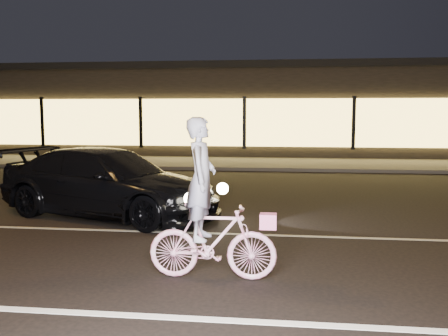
# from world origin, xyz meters

# --- Properties ---
(ground) EXTENTS (90.00, 90.00, 0.00)m
(ground) POSITION_xyz_m (0.00, 0.00, 0.00)
(ground) COLOR black
(ground) RESTS_ON ground
(lane_stripe_near) EXTENTS (60.00, 0.12, 0.01)m
(lane_stripe_near) POSITION_xyz_m (0.00, -1.50, 0.00)
(lane_stripe_near) COLOR silver
(lane_stripe_near) RESTS_ON ground
(lane_stripe_far) EXTENTS (60.00, 0.10, 0.01)m
(lane_stripe_far) POSITION_xyz_m (0.00, 2.00, 0.00)
(lane_stripe_far) COLOR gray
(lane_stripe_far) RESTS_ON ground
(sidewalk) EXTENTS (30.00, 4.00, 0.12)m
(sidewalk) POSITION_xyz_m (0.00, 13.00, 0.06)
(sidewalk) COLOR #383533
(sidewalk) RESTS_ON ground
(storefront) EXTENTS (25.40, 8.42, 4.20)m
(storefront) POSITION_xyz_m (0.00, 18.97, 2.15)
(storefront) COLOR black
(storefront) RESTS_ON ground
(cyclist) EXTENTS (1.59, 0.55, 2.01)m
(cyclist) POSITION_xyz_m (0.83, -0.28, 0.71)
(cyclist) COLOR #E1498C
(cyclist) RESTS_ON ground
(sedan) EXTENTS (4.98, 3.26, 1.34)m
(sedan) POSITION_xyz_m (-1.72, 3.18, 0.67)
(sedan) COLOR black
(sedan) RESTS_ON ground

